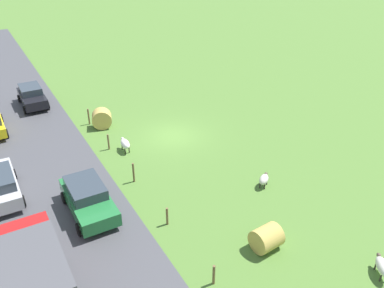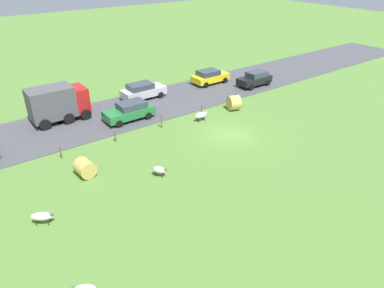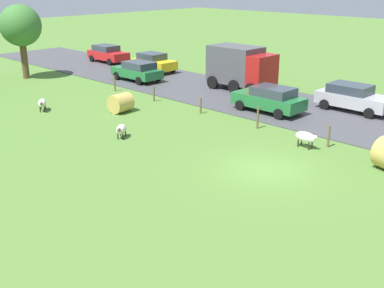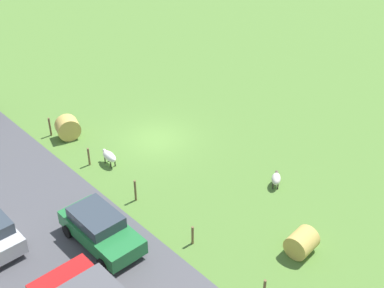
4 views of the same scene
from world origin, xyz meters
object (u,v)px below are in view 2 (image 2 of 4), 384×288
object	(u,v)px
truck_0	(58,103)
car_2	(143,91)
sheep_0	(159,170)
car_3	(130,111)
sheep_4	(42,216)
hay_bale_1	(234,103)
hay_bale_0	(85,168)
sheep_3	(201,115)
car_0	(210,76)
car_1	(255,79)

from	to	relation	value
truck_0	car_2	size ratio (longest dim) A/B	1.09
sheep_0	car_2	distance (m)	14.86
car_2	car_3	xyz separation A→B (m)	(-3.94, 3.58, -0.02)
sheep_4	hay_bale_1	xyz separation A→B (m)	(5.89, -19.82, 0.20)
hay_bale_0	hay_bale_1	xyz separation A→B (m)	(2.58, -16.01, 0.12)
truck_0	sheep_4	bearing A→B (deg)	158.00
sheep_3	hay_bale_0	bearing A→B (deg)	101.43
car_2	car_3	world-z (taller)	car_2
sheep_3	hay_bale_1	world-z (taller)	hay_bale_1
hay_bale_0	truck_0	size ratio (longest dim) A/B	0.26
truck_0	hay_bale_1	bearing A→B (deg)	-117.17
car_0	car_1	world-z (taller)	car_1
hay_bale_1	car_1	distance (m)	7.60
sheep_3	sheep_4	world-z (taller)	sheep_3
car_1	car_2	world-z (taller)	car_2
hay_bale_1	car_3	size ratio (longest dim) A/B	0.32
sheep_4	car_0	xyz separation A→B (m)	(13.34, -22.84, 0.37)
hay_bale_1	truck_0	xyz separation A→B (m)	(7.41, 14.45, 1.06)
sheep_3	truck_0	bearing A→B (deg)	53.51
sheep_4	car_1	bearing A→B (deg)	-70.04
hay_bale_1	truck_0	size ratio (longest dim) A/B	0.29
sheep_3	truck_0	distance (m)	12.84
sheep_0	sheep_4	xyz separation A→B (m)	(-0.22, 7.85, 0.03)
truck_0	car_2	bearing A→B (deg)	-87.62
sheep_0	hay_bale_0	xyz separation A→B (m)	(3.08, 4.04, 0.12)
sheep_0	truck_0	xyz separation A→B (m)	(13.08, 2.47, 1.30)
truck_0	hay_bale_0	bearing A→B (deg)	171.12
car_2	sheep_4	bearing A→B (deg)	134.01
sheep_0	hay_bale_1	world-z (taller)	hay_bale_1
sheep_4	truck_0	xyz separation A→B (m)	(13.30, -5.38, 1.27)
hay_bale_0	sheep_0	bearing A→B (deg)	-127.38
sheep_3	truck_0	xyz separation A→B (m)	(7.60, 10.28, 1.22)
car_0	sheep_3	bearing A→B (deg)	136.75
hay_bale_0	hay_bale_1	world-z (taller)	hay_bale_1
sheep_3	hay_bale_1	distance (m)	4.17
hay_bale_0	sheep_3	bearing A→B (deg)	-78.57
sheep_4	car_0	bearing A→B (deg)	-59.72
hay_bale_0	car_1	xyz separation A→B (m)	(6.30, -22.64, 0.30)
sheep_0	car_0	world-z (taller)	car_0
sheep_4	truck_0	distance (m)	14.41
hay_bale_0	car_1	distance (m)	23.50
car_3	truck_0	bearing A→B (deg)	55.43
sheep_4	truck_0	size ratio (longest dim) A/B	0.25
sheep_0	hay_bale_1	xyz separation A→B (m)	(5.67, -11.97, 0.24)
sheep_0	car_3	xyz separation A→B (m)	(9.50, -2.72, 0.42)
sheep_4	car_0	world-z (taller)	car_0
sheep_4	truck_0	world-z (taller)	truck_0
car_0	hay_bale_0	bearing A→B (deg)	117.80
sheep_0	sheep_4	distance (m)	7.85
hay_bale_0	car_0	size ratio (longest dim) A/B	0.29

